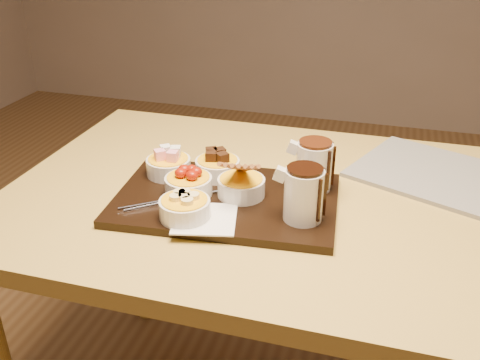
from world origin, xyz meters
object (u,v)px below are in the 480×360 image
(pitcher_milk_chocolate, at_px, (314,167))
(newspaper, at_px, (437,174))
(dining_table, at_px, (278,233))
(pitcher_dark_chocolate, at_px, (304,195))
(bowl_strawberries, at_px, (189,186))
(serving_board, at_px, (226,200))

(pitcher_milk_chocolate, height_order, newspaper, pitcher_milk_chocolate)
(dining_table, bearing_deg, pitcher_milk_chocolate, 12.24)
(dining_table, bearing_deg, pitcher_dark_chocolate, -59.20)
(bowl_strawberries, distance_m, pitcher_dark_chocolate, 0.25)
(dining_table, bearing_deg, newspaper, 29.56)
(serving_board, height_order, pitcher_milk_chocolate, pitcher_milk_chocolate)
(dining_table, relative_size, newspaper, 3.39)
(serving_board, bearing_deg, newspaper, 25.95)
(pitcher_milk_chocolate, relative_size, newspaper, 0.29)
(serving_board, bearing_deg, dining_table, 29.93)
(pitcher_dark_chocolate, bearing_deg, dining_table, 115.91)
(serving_board, relative_size, newspaper, 1.30)
(serving_board, xyz_separation_m, bowl_strawberries, (-0.08, -0.01, 0.03))
(serving_board, distance_m, bowl_strawberries, 0.08)
(pitcher_dark_chocolate, distance_m, newspaper, 0.41)
(pitcher_milk_chocolate, bearing_deg, serving_board, -158.20)
(serving_board, relative_size, pitcher_milk_chocolate, 4.43)
(bowl_strawberries, relative_size, pitcher_dark_chocolate, 0.96)
(serving_board, distance_m, newspaper, 0.50)
(pitcher_dark_chocolate, relative_size, pitcher_milk_chocolate, 1.00)
(dining_table, height_order, bowl_strawberries, bowl_strawberries)
(bowl_strawberries, height_order, pitcher_milk_chocolate, pitcher_milk_chocolate)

